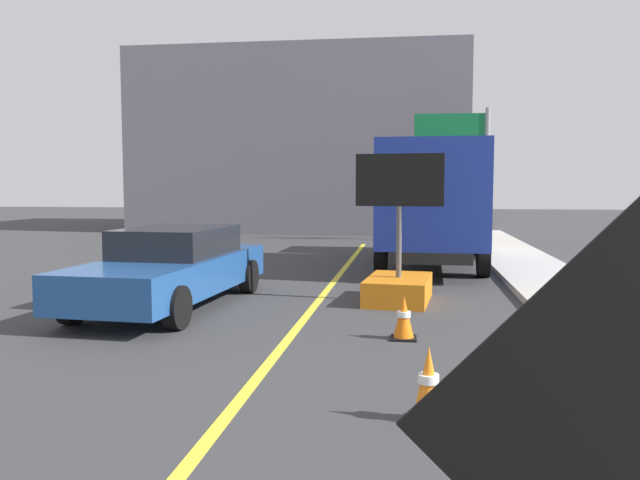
{
  "coord_description": "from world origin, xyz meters",
  "views": [
    {
      "loc": [
        1.66,
        0.83,
        2.13
      ],
      "look_at": [
        0.98,
        5.66,
        1.71
      ],
      "focal_mm": 36.0,
      "sensor_mm": 36.0,
      "label": 1
    }
  ],
  "objects_px": {
    "highway_guide_sign": "(466,151)",
    "arrow_board_trailer": "(399,275)",
    "traffic_cone_mid_lane": "(428,384)",
    "box_truck": "(432,200)",
    "pickup_car": "(173,267)",
    "traffic_cone_far_lane": "(404,318)"
  },
  "relations": [
    {
      "from": "highway_guide_sign",
      "to": "traffic_cone_mid_lane",
      "type": "bearing_deg",
      "value": -95.58
    },
    {
      "from": "arrow_board_trailer",
      "to": "highway_guide_sign",
      "type": "height_order",
      "value": "highway_guide_sign"
    },
    {
      "from": "pickup_car",
      "to": "traffic_cone_far_lane",
      "type": "height_order",
      "value": "pickup_car"
    },
    {
      "from": "pickup_car",
      "to": "highway_guide_sign",
      "type": "bearing_deg",
      "value": 66.11
    },
    {
      "from": "arrow_board_trailer",
      "to": "box_truck",
      "type": "height_order",
      "value": "box_truck"
    },
    {
      "from": "traffic_cone_far_lane",
      "to": "arrow_board_trailer",
      "type": "bearing_deg",
      "value": 92.51
    },
    {
      "from": "highway_guide_sign",
      "to": "traffic_cone_mid_lane",
      "type": "relative_size",
      "value": 7.21
    },
    {
      "from": "arrow_board_trailer",
      "to": "box_truck",
      "type": "distance_m",
      "value": 5.85
    },
    {
      "from": "traffic_cone_mid_lane",
      "to": "traffic_cone_far_lane",
      "type": "relative_size",
      "value": 1.13
    },
    {
      "from": "box_truck",
      "to": "pickup_car",
      "type": "height_order",
      "value": "box_truck"
    },
    {
      "from": "box_truck",
      "to": "highway_guide_sign",
      "type": "bearing_deg",
      "value": 78.72
    },
    {
      "from": "highway_guide_sign",
      "to": "traffic_cone_mid_lane",
      "type": "distance_m",
      "value": 19.27
    },
    {
      "from": "box_truck",
      "to": "highway_guide_sign",
      "type": "relative_size",
      "value": 1.6
    },
    {
      "from": "arrow_board_trailer",
      "to": "traffic_cone_mid_lane",
      "type": "bearing_deg",
      "value": -86.38
    },
    {
      "from": "box_truck",
      "to": "traffic_cone_mid_lane",
      "type": "bearing_deg",
      "value": -91.97
    },
    {
      "from": "traffic_cone_far_lane",
      "to": "box_truck",
      "type": "bearing_deg",
      "value": 85.64
    },
    {
      "from": "arrow_board_trailer",
      "to": "pickup_car",
      "type": "height_order",
      "value": "arrow_board_trailer"
    },
    {
      "from": "box_truck",
      "to": "traffic_cone_far_lane",
      "type": "relative_size",
      "value": 13.0
    },
    {
      "from": "arrow_board_trailer",
      "to": "traffic_cone_far_lane",
      "type": "relative_size",
      "value": 4.39
    },
    {
      "from": "arrow_board_trailer",
      "to": "highway_guide_sign",
      "type": "bearing_deg",
      "value": 80.21
    },
    {
      "from": "pickup_car",
      "to": "traffic_cone_far_lane",
      "type": "bearing_deg",
      "value": -25.18
    },
    {
      "from": "highway_guide_sign",
      "to": "arrow_board_trailer",
      "type": "bearing_deg",
      "value": -99.79
    }
  ]
}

